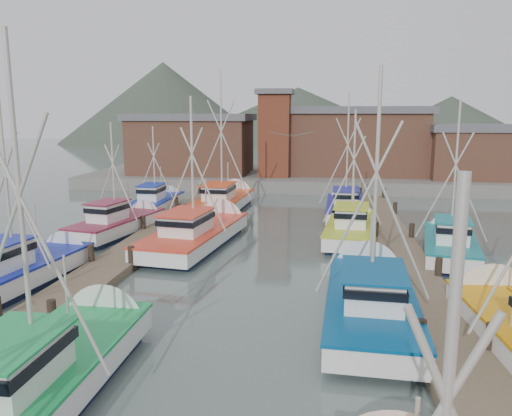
# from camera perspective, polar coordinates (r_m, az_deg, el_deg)

# --- Properties ---
(ground) EXTENTS (260.00, 260.00, 0.00)m
(ground) POSITION_cam_1_polar(r_m,az_deg,el_deg) (18.49, -2.06, -12.65)
(ground) COLOR #52625D
(ground) RESTS_ON ground
(dock_left) EXTENTS (2.30, 46.00, 1.50)m
(dock_left) POSITION_cam_1_polar(r_m,az_deg,el_deg) (24.10, -17.10, -6.98)
(dock_left) COLOR brown
(dock_left) RESTS_ON ground
(dock_right) EXTENTS (2.30, 46.00, 1.50)m
(dock_right) POSITION_cam_1_polar(r_m,az_deg,el_deg) (22.32, 18.04, -8.45)
(dock_right) COLOR brown
(dock_right) RESTS_ON ground
(quay) EXTENTS (44.00, 16.00, 1.20)m
(quay) POSITION_cam_1_polar(r_m,az_deg,el_deg) (54.22, 4.65, 3.48)
(quay) COLOR slate
(quay) RESTS_ON ground
(shed_left) EXTENTS (12.72, 8.48, 6.20)m
(shed_left) POSITION_cam_1_polar(r_m,az_deg,el_deg) (53.66, -7.33, 7.37)
(shed_left) COLOR #563126
(shed_left) RESTS_ON quay
(shed_center) EXTENTS (14.84, 9.54, 6.90)m
(shed_center) POSITION_cam_1_polar(r_m,az_deg,el_deg) (53.88, 11.15, 7.64)
(shed_center) COLOR #563126
(shed_center) RESTS_ON quay
(shed_right) EXTENTS (8.48, 6.36, 5.20)m
(shed_right) POSITION_cam_1_polar(r_m,az_deg,el_deg) (52.75, 23.38, 5.99)
(shed_right) COLOR #563126
(shed_right) RESTS_ON quay
(lookout_tower) EXTENTS (3.60, 3.60, 8.50)m
(lookout_tower) POSITION_cam_1_polar(r_m,az_deg,el_deg) (50.00, 2.15, 8.60)
(lookout_tower) COLOR #5F2B1B
(lookout_tower) RESTS_ON quay
(distant_hills) EXTENTS (175.00, 140.00, 42.00)m
(distant_hills) POSITION_cam_1_polar(r_m,az_deg,el_deg) (140.39, 1.39, 7.63)
(distant_hills) COLOR #3C463A
(distant_hills) RESTS_ON ground
(boat_4) EXTENTS (3.99, 9.25, 10.01)m
(boat_4) POSITION_cam_1_polar(r_m,az_deg,el_deg) (14.90, -22.33, -16.59)
(boat_4) COLOR #101A36
(boat_4) RESTS_ON ground
(boat_5) EXTENTS (3.94, 9.82, 9.76)m
(boat_5) POSITION_cam_1_polar(r_m,az_deg,el_deg) (19.12, 12.88, -9.91)
(boat_5) COLOR #101A36
(boat_5) RESTS_ON ground
(boat_6) EXTENTS (3.60, 8.50, 8.92)m
(boat_6) POSITION_cam_1_polar(r_m,az_deg,el_deg) (24.03, -24.87, -6.38)
(boat_6) COLOR #101A36
(boat_6) RESTS_ON ground
(boat_8) EXTENTS (4.50, 10.61, 9.24)m
(boat_8) POSITION_cam_1_polar(r_m,az_deg,el_deg) (28.58, -6.50, -2.85)
(boat_8) COLOR #101A36
(boat_8) RESTS_ON ground
(boat_9) EXTENTS (3.59, 9.08, 8.35)m
(boat_9) POSITION_cam_1_polar(r_m,az_deg,el_deg) (30.43, 10.93, -2.15)
(boat_9) COLOR #101A36
(boat_9) RESTS_ON ground
(boat_10) EXTENTS (3.91, 8.25, 7.47)m
(boat_10) POSITION_cam_1_polar(r_m,az_deg,el_deg) (32.04, -15.09, -1.68)
(boat_10) COLOR #101A36
(boat_10) RESTS_ON ground
(boat_11) EXTENTS (3.77, 8.24, 8.64)m
(boat_11) POSITION_cam_1_polar(r_m,az_deg,el_deg) (28.00, 21.21, -3.79)
(boat_11) COLOR #101A36
(boat_11) RESTS_ON ground
(boat_12) EXTENTS (4.54, 10.03, 11.44)m
(boat_12) POSITION_cam_1_polar(r_m,az_deg,el_deg) (38.96, -3.60, 0.83)
(boat_12) COLOR #101A36
(boat_12) RESTS_ON ground
(boat_13) EXTENTS (3.78, 8.65, 9.55)m
(boat_13) POSITION_cam_1_polar(r_m,az_deg,el_deg) (36.70, 10.18, 0.06)
(boat_13) COLOR #101A36
(boat_13) RESTS_ON ground
(boat_14) EXTENTS (2.90, 7.67, 7.03)m
(boat_14) POSITION_cam_1_polar(r_m,az_deg,el_deg) (38.89, -11.12, 0.61)
(boat_14) COLOR #101A36
(boat_14) RESTS_ON ground
(gull_far) EXTENTS (1.55, 0.64, 0.24)m
(gull_far) POSITION_cam_1_polar(r_m,az_deg,el_deg) (17.52, 4.06, 8.36)
(gull_far) COLOR gray
(gull_far) RESTS_ON ground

